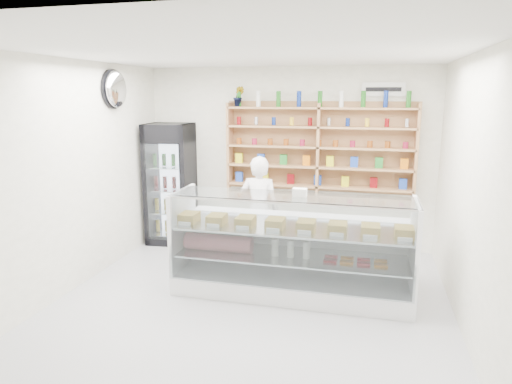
# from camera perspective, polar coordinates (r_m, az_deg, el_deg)

# --- Properties ---
(room) EXTENTS (5.00, 5.00, 5.00)m
(room) POSITION_cam_1_polar(r_m,az_deg,el_deg) (4.82, -1.25, 0.38)
(room) COLOR #ABABB0
(room) RESTS_ON ground
(display_counter) EXTENTS (2.83, 0.84, 1.23)m
(display_counter) POSITION_cam_1_polar(r_m,az_deg,el_deg) (5.59, 4.42, -9.28)
(display_counter) COLOR white
(display_counter) RESTS_ON floor
(shop_worker) EXTENTS (0.57, 0.37, 1.55)m
(shop_worker) POSITION_cam_1_polar(r_m,az_deg,el_deg) (6.46, 0.39, -2.28)
(shop_worker) COLOR silver
(shop_worker) RESTS_ON floor
(drinks_cooler) EXTENTS (0.75, 0.73, 1.93)m
(drinks_cooler) POSITION_cam_1_polar(r_m,az_deg,el_deg) (7.50, -10.63, 1.07)
(drinks_cooler) COLOR black
(drinks_cooler) RESTS_ON floor
(wall_shelving) EXTENTS (2.84, 0.28, 1.33)m
(wall_shelving) POSITION_cam_1_polar(r_m,az_deg,el_deg) (6.98, 7.83, 5.54)
(wall_shelving) COLOR #A36F4D
(wall_shelving) RESTS_ON back_wall
(potted_plant) EXTENTS (0.18, 0.15, 0.31)m
(potted_plant) POSITION_cam_1_polar(r_m,az_deg,el_deg) (7.18, -2.18, 11.85)
(potted_plant) COLOR #1E6626
(potted_plant) RESTS_ON wall_shelving
(security_mirror) EXTENTS (0.15, 0.50, 0.50)m
(security_mirror) POSITION_cam_1_polar(r_m,az_deg,el_deg) (6.69, -17.08, 12.20)
(security_mirror) COLOR silver
(security_mirror) RESTS_ON left_wall
(wall_sign) EXTENTS (0.62, 0.03, 0.20)m
(wall_sign) POSITION_cam_1_polar(r_m,az_deg,el_deg) (7.03, 15.64, 12.25)
(wall_sign) COLOR white
(wall_sign) RESTS_ON back_wall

